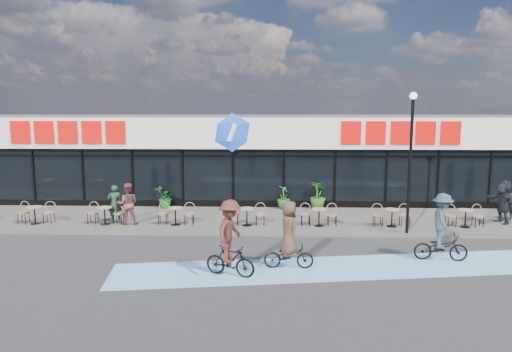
# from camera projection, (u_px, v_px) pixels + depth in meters

# --- Properties ---
(ground) EXTENTS (120.00, 120.00, 0.00)m
(ground) POSITION_uv_depth(u_px,v_px,m) (217.00, 252.00, 15.80)
(ground) COLOR #28282B
(ground) RESTS_ON ground
(sidewalk) EXTENTS (44.00, 5.00, 0.10)m
(sidewalk) POSITION_uv_depth(u_px,v_px,m) (229.00, 219.00, 20.25)
(sidewalk) COLOR #524F49
(sidewalk) RESTS_ON ground
(bike_lane) EXTENTS (14.17, 4.13, 0.01)m
(bike_lane) POSITION_uv_depth(u_px,v_px,m) (339.00, 268.00, 14.19)
(bike_lane) COLOR #6DA3CE
(bike_lane) RESTS_ON ground
(building) EXTENTS (30.60, 6.57, 4.75)m
(building) POSITION_uv_depth(u_px,v_px,m) (237.00, 156.00, 25.29)
(building) COLOR black
(building) RESTS_ON ground
(lamp_post) EXTENTS (0.28, 0.28, 5.44)m
(lamp_post) POSITION_uv_depth(u_px,v_px,m) (411.00, 151.00, 17.37)
(lamp_post) COLOR black
(lamp_post) RESTS_ON sidewalk
(bistro_set_1) EXTENTS (1.54, 0.62, 0.90)m
(bistro_set_1) POSITION_uv_depth(u_px,v_px,m) (36.00, 213.00, 19.32)
(bistro_set_1) COLOR tan
(bistro_set_1) RESTS_ON sidewalk
(bistro_set_2) EXTENTS (1.54, 0.62, 0.90)m
(bistro_set_2) POSITION_uv_depth(u_px,v_px,m) (106.00, 213.00, 19.22)
(bistro_set_2) COLOR tan
(bistro_set_2) RESTS_ON sidewalk
(bistro_set_3) EXTENTS (1.54, 0.62, 0.90)m
(bistro_set_3) POSITION_uv_depth(u_px,v_px,m) (176.00, 214.00, 19.13)
(bistro_set_3) COLOR tan
(bistro_set_3) RESTS_ON sidewalk
(bistro_set_4) EXTENTS (1.54, 0.62, 0.90)m
(bistro_set_4) POSITION_uv_depth(u_px,v_px,m) (247.00, 214.00, 19.03)
(bistro_set_4) COLOR tan
(bistro_set_4) RESTS_ON sidewalk
(bistro_set_5) EXTENTS (1.54, 0.62, 0.90)m
(bistro_set_5) POSITION_uv_depth(u_px,v_px,m) (319.00, 215.00, 18.94)
(bistro_set_5) COLOR tan
(bistro_set_5) RESTS_ON sidewalk
(bistro_set_6) EXTENTS (1.54, 0.62, 0.90)m
(bistro_set_6) POSITION_uv_depth(u_px,v_px,m) (391.00, 215.00, 18.85)
(bistro_set_6) COLOR tan
(bistro_set_6) RESTS_ON sidewalk
(bistro_set_7) EXTENTS (1.54, 0.62, 0.90)m
(bistro_set_7) POSITION_uv_depth(u_px,v_px,m) (465.00, 216.00, 18.75)
(bistro_set_7) COLOR tan
(bistro_set_7) RESTS_ON sidewalk
(potted_plant_left) EXTENTS (1.18, 1.21, 1.03)m
(potted_plant_left) POSITION_uv_depth(u_px,v_px,m) (165.00, 198.00, 22.28)
(potted_plant_left) COLOR #195A1E
(potted_plant_left) RESTS_ON sidewalk
(potted_plant_mid) EXTENTS (0.70, 0.70, 1.13)m
(potted_plant_mid) POSITION_uv_depth(u_px,v_px,m) (284.00, 197.00, 22.18)
(potted_plant_mid) COLOR #18541B
(potted_plant_mid) RESTS_ON sidewalk
(potted_plant_right) EXTENTS (1.03, 1.03, 1.32)m
(potted_plant_right) POSITION_uv_depth(u_px,v_px,m) (318.00, 195.00, 22.18)
(potted_plant_right) COLOR #225518
(potted_plant_right) RESTS_ON sidewalk
(patron_left) EXTENTS (0.69, 0.58, 1.63)m
(patron_left) POSITION_uv_depth(u_px,v_px,m) (115.00, 204.00, 19.43)
(patron_left) COLOR #1B3122
(patron_left) RESTS_ON sidewalk
(patron_right) EXTENTS (0.96, 0.80, 1.76)m
(patron_right) POSITION_uv_depth(u_px,v_px,m) (128.00, 204.00, 19.07)
(patron_right) COLOR brown
(patron_right) RESTS_ON sidewalk
(pedestrian_a) EXTENTS (0.81, 1.78, 1.85)m
(pedestrian_a) POSITION_uv_depth(u_px,v_px,m) (503.00, 202.00, 19.30)
(pedestrian_a) COLOR black
(pedestrian_a) RESTS_ON sidewalk
(cyclist_a) EXTENTS (1.54, 0.82, 2.12)m
(cyclist_a) POSITION_uv_depth(u_px,v_px,m) (289.00, 241.00, 14.04)
(cyclist_a) COLOR black
(cyclist_a) RESTS_ON ground
(cyclist_b) EXTENTS (1.74, 1.21, 2.23)m
(cyclist_b) POSITION_uv_depth(u_px,v_px,m) (442.00, 231.00, 14.76)
(cyclist_b) COLOR black
(cyclist_b) RESTS_ON ground
(cyclist_c) EXTENTS (1.61, 1.35, 2.30)m
(cyclist_c) POSITION_uv_depth(u_px,v_px,m) (230.00, 240.00, 13.35)
(cyclist_c) COLOR black
(cyclist_c) RESTS_ON ground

